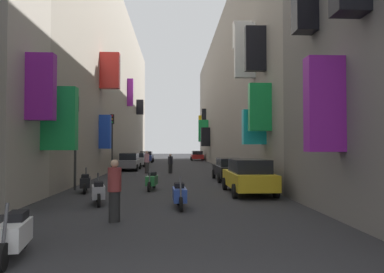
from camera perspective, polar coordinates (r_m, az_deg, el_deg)
ground_plane at (r=33.07m, az=-3.45°, el=-5.33°), size 140.00×140.00×0.00m
building_left_mid_c at (r=40.46m, az=-14.86°, el=7.74°), size 7.38×47.88×17.37m
building_right_mid_a at (r=23.01m, az=17.01°, el=11.24°), size 7.19×12.61×14.47m
building_right_mid_b at (r=46.18m, az=6.71°, el=5.25°), size 7.35×35.61×15.32m
parked_car_silver at (r=37.76m, az=-8.97°, el=-3.68°), size 1.99×4.33×1.45m
parked_car_black at (r=21.97m, az=6.17°, el=-5.24°), size 1.83×4.42×1.40m
parked_car_yellow at (r=16.00m, az=9.20°, el=-6.36°), size 1.90×4.31×1.56m
parked_car_red at (r=53.04m, az=0.83°, el=-3.11°), size 1.89×4.50×1.46m
parked_car_grey at (r=31.95m, az=-10.21°, el=-4.01°), size 1.85×4.36×1.53m
parked_car_blue at (r=47.18m, az=-7.48°, el=-3.27°), size 1.88×4.30×1.48m
scooter_silver at (r=13.43m, az=-15.04°, el=-8.71°), size 0.68×1.76×1.13m
scooter_black at (r=17.07m, az=-17.00°, el=-7.17°), size 0.64×1.82×1.13m
scooter_orange at (r=41.82m, az=-7.72°, el=-3.91°), size 0.58×1.95×1.13m
scooter_white at (r=7.68m, az=-27.02°, el=-13.99°), size 0.62×1.86×1.13m
scooter_blue at (r=12.24m, az=-2.05°, el=-9.47°), size 0.49×1.84×1.13m
scooter_green at (r=17.37m, az=-6.57°, el=-7.13°), size 0.56×1.92×1.13m
pedestrian_crossing at (r=10.25m, az=-12.53°, el=-8.59°), size 0.39×0.39×1.76m
pedestrian_near_left at (r=28.02m, az=-7.39°, el=-4.14°), size 0.48×0.48×1.79m
pedestrian_near_right at (r=27.84m, az=-3.55°, el=-4.45°), size 0.43×0.43×1.54m
traffic_light_near_corner at (r=28.03m, az=-12.89°, el=0.46°), size 0.26×0.34×4.64m
traffic_light_far_corner at (r=18.11m, az=-18.49°, el=1.58°), size 0.26×0.34×4.61m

